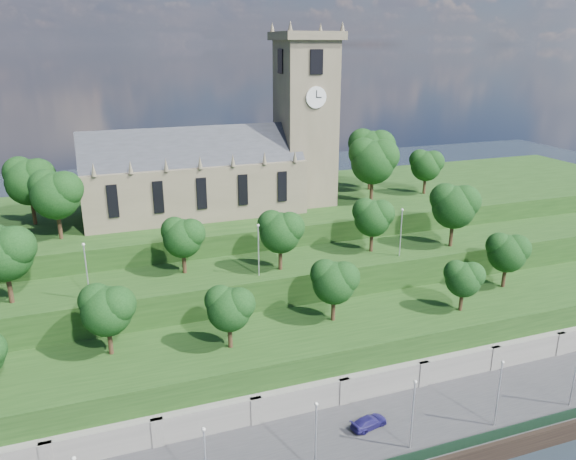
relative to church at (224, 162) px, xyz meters
name	(u,v)px	position (x,y,z in m)	size (l,w,h in m)	color
promenade	(320,452)	(-0.79, -39.98, -21.52)	(160.00, 12.00, 2.00)	#2D2D30
retaining_wall	(299,405)	(-0.79, -34.01, -20.02)	(160.00, 2.10, 5.00)	slate
embankment_lower	(280,364)	(-0.79, -27.98, -18.52)	(160.00, 12.00, 8.00)	#193812
embankment_upper	(253,309)	(-0.79, -16.98, -16.52)	(160.00, 10.00, 12.00)	#193812
hilltop	(217,247)	(-0.79, 4.02, -15.02)	(160.00, 32.00, 15.00)	#193812
church	(224,162)	(0.00, 0.00, 0.00)	(38.60, 12.35, 27.60)	brown
trees_lower	(290,291)	(0.55, -27.65, -9.51)	(68.11, 8.95, 7.93)	#311F13
trees_upper	(271,225)	(1.48, -18.00, -4.81)	(63.83, 8.48, 9.12)	#311F13
trees_hilltop	(222,169)	(-0.64, -1.33, -0.81)	(77.69, 16.67, 10.66)	#311F13
lamp_posts_promenade	(316,433)	(-2.79, -43.48, -16.12)	(60.36, 0.36, 7.61)	#B2B2B7
lamp_posts_upper	(258,246)	(-0.79, -19.98, -6.57)	(40.36, 0.36, 6.73)	#B2B2B7
car_right	(369,422)	(4.91, -39.33, -19.93)	(1.66, 4.09, 1.19)	navy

